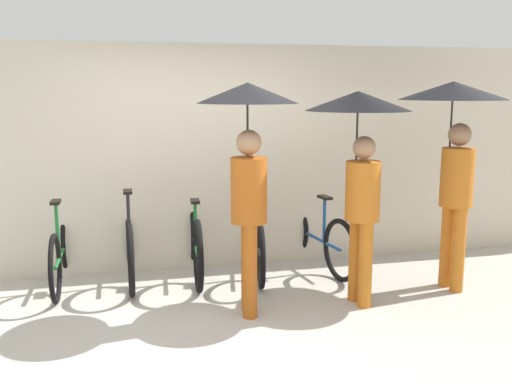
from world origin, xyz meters
TOP-DOWN VIEW (x-y plane):
  - ground_plane at (0.00, 0.00)m, footprint 30.00×30.00m
  - back_wall at (0.00, 1.83)m, footprint 11.87×0.12m
  - parked_bicycle_0 at (-1.38, 1.50)m, footprint 0.44×1.68m
  - parked_bicycle_1 at (-0.69, 1.53)m, footprint 0.44×1.71m
  - parked_bicycle_2 at (0.00, 1.50)m, footprint 0.44×1.76m
  - parked_bicycle_3 at (0.69, 1.47)m, footprint 0.47×1.71m
  - parked_bicycle_4 at (1.38, 1.51)m, footprint 0.47×1.75m
  - pedestrian_leading at (0.36, 0.40)m, footprint 0.90×0.90m
  - pedestrian_center at (1.41, 0.41)m, footprint 0.97×0.97m
  - pedestrian_trailing at (2.48, 0.59)m, footprint 1.06×1.06m

SIDE VIEW (x-z plane):
  - ground_plane at x=0.00m, z-range 0.00..0.00m
  - parked_bicycle_3 at x=0.69m, z-range -0.15..0.85m
  - parked_bicycle_4 at x=1.38m, z-range -0.16..0.87m
  - parked_bicycle_0 at x=-1.38m, z-range -0.13..0.85m
  - parked_bicycle_1 at x=-0.69m, z-range -0.16..0.92m
  - parked_bicycle_2 at x=0.00m, z-range -0.11..0.87m
  - back_wall at x=0.00m, z-range 0.00..2.49m
  - pedestrian_center at x=1.41m, z-range 0.56..2.55m
  - pedestrian_leading at x=0.36m, z-range 0.54..2.60m
  - pedestrian_trailing at x=2.48m, z-range 0.62..2.70m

